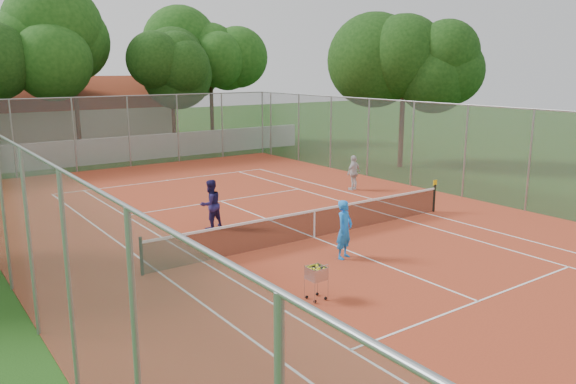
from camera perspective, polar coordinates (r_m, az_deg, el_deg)
ground at (r=18.68m, az=2.68°, el=-4.71°), size 120.00×120.00×0.00m
court_pad at (r=18.68m, az=2.68°, el=-4.68°), size 18.00×34.00×0.02m
court_lines at (r=18.68m, az=2.68°, el=-4.64°), size 10.98×23.78×0.01m
tennis_net at (r=18.54m, az=2.70°, el=-3.20°), size 11.88×0.10×0.98m
perimeter_fence at (r=18.19m, az=2.75°, el=1.32°), size 18.00×34.00×4.00m
boundary_wall at (r=35.14m, az=-16.87°, el=4.15°), size 26.00×0.30×1.50m
clubhouse at (r=44.08m, az=-23.74°, el=7.12°), size 16.40×9.00×4.40m
tropical_trees at (r=37.67m, az=-18.79°, el=11.05°), size 29.00×19.00×10.00m
player_near at (r=16.55m, az=5.76°, el=-3.81°), size 0.75×0.62×1.75m
player_far_left at (r=19.68m, az=-7.88°, el=-1.25°), size 0.95×0.80×1.73m
player_far_right at (r=25.94m, az=6.69°, el=1.97°), size 1.01×0.60×1.60m
ball_hopper at (r=13.71m, az=2.89°, el=-9.10°), size 0.45×0.45×0.92m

